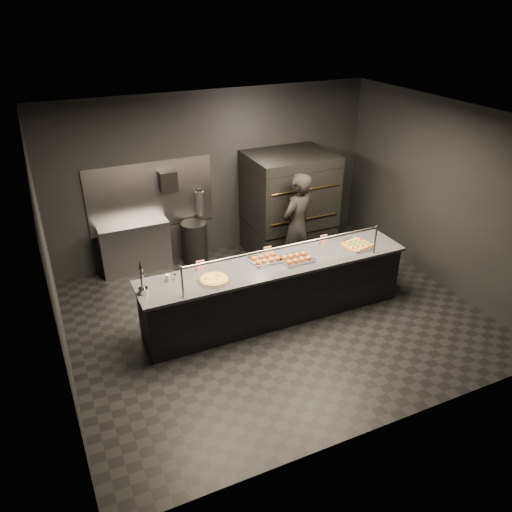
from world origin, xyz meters
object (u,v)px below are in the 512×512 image
at_px(slider_tray_b, 296,258).
at_px(square_pizza, 357,245).
at_px(trash_bin, 195,242).
at_px(worker, 297,226).
at_px(towel_dispenser, 168,181).
at_px(fire_extinguisher, 200,203).
at_px(pizza_oven, 288,204).
at_px(prep_shelf, 136,248).
at_px(round_pizza, 214,279).
at_px(service_counter, 276,290).
at_px(beer_tap, 143,284).
at_px(slider_tray_a, 266,259).

bearing_deg(slider_tray_b, square_pizza, 1.20).
relative_size(trash_bin, worker, 0.42).
relative_size(towel_dispenser, fire_extinguisher, 0.69).
xyz_separation_m(pizza_oven, slider_tray_b, (-0.89, -1.93, -0.02)).
xyz_separation_m(pizza_oven, towel_dispenser, (-2.10, 0.49, 0.58)).
xyz_separation_m(prep_shelf, slider_tray_b, (1.91, -2.35, 0.50)).
relative_size(round_pizza, trash_bin, 0.59).
bearing_deg(service_counter, fire_extinguisher, 98.30).
relative_size(pizza_oven, prep_shelf, 1.59).
height_order(fire_extinguisher, worker, worker).
bearing_deg(worker, square_pizza, 91.95).
relative_size(round_pizza, square_pizza, 0.90).
relative_size(pizza_oven, slider_tray_b, 3.63).
height_order(towel_dispenser, round_pizza, towel_dispenser).
distance_m(pizza_oven, fire_extinguisher, 1.63).
relative_size(prep_shelf, slider_tray_b, 2.28).
relative_size(slider_tray_b, square_pizza, 1.04).
height_order(beer_tap, slider_tray_a, beer_tap).
height_order(beer_tap, round_pizza, beer_tap).
distance_m(beer_tap, square_pizza, 3.35).
distance_m(service_counter, worker, 1.44).
distance_m(prep_shelf, towel_dispenser, 1.31).
height_order(square_pizza, worker, worker).
xyz_separation_m(fire_extinguisher, slider_tray_a, (0.25, -2.25, -0.11)).
distance_m(beer_tap, slider_tray_b, 2.27).
distance_m(round_pizza, worker, 2.19).
bearing_deg(towel_dispenser, service_counter, -69.37).
bearing_deg(service_counter, worker, 48.78).
relative_size(round_pizza, slider_tray_b, 0.87).
xyz_separation_m(service_counter, slider_tray_b, (0.31, -0.02, 0.48)).
bearing_deg(slider_tray_a, square_pizza, -5.81).
relative_size(pizza_oven, slider_tray_a, 3.67).
height_order(fire_extinguisher, slider_tray_b, fire_extinguisher).
xyz_separation_m(round_pizza, trash_bin, (0.45, 2.30, -0.55)).
relative_size(service_counter, towel_dispenser, 11.71).
height_order(prep_shelf, round_pizza, round_pizza).
distance_m(pizza_oven, worker, 0.92).
height_order(round_pizza, slider_tray_a, slider_tray_a).
bearing_deg(pizza_oven, worker, -108.95).
height_order(service_counter, beer_tap, beer_tap).
distance_m(prep_shelf, trash_bin, 1.06).
xyz_separation_m(pizza_oven, trash_bin, (-1.75, 0.32, -0.58)).
distance_m(beer_tap, trash_bin, 2.71).
bearing_deg(slider_tray_b, prep_shelf, 129.21).
xyz_separation_m(beer_tap, square_pizza, (3.35, -0.00, -0.12)).
bearing_deg(prep_shelf, service_counter, -55.41).
bearing_deg(fire_extinguisher, round_pizza, -104.56).
height_order(fire_extinguisher, slider_tray_a, fire_extinguisher).
relative_size(towel_dispenser, worker, 0.19).
relative_size(slider_tray_b, worker, 0.28).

